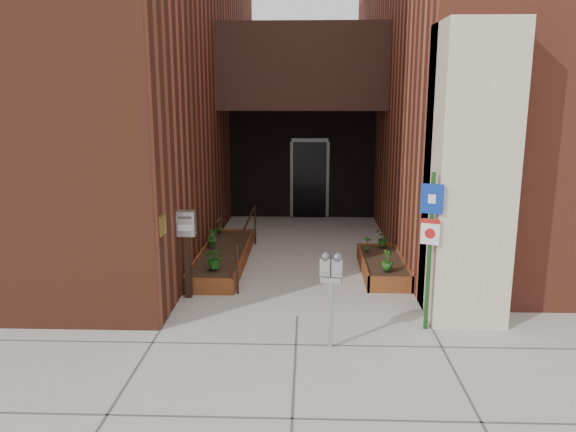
# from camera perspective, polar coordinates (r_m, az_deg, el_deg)

# --- Properties ---
(ground) EXTENTS (80.00, 80.00, 0.00)m
(ground) POSITION_cam_1_polar(r_m,az_deg,el_deg) (8.85, 0.94, -10.20)
(ground) COLOR #9E9991
(ground) RESTS_ON ground
(architecture) EXTENTS (20.00, 14.60, 10.00)m
(architecture) POSITION_cam_1_polar(r_m,az_deg,el_deg) (15.16, 0.82, 18.35)
(architecture) COLOR brown
(architecture) RESTS_ON ground
(planter_left) EXTENTS (0.90, 3.60, 0.30)m
(planter_left) POSITION_cam_1_polar(r_m,az_deg,el_deg) (11.48, -6.57, -4.25)
(planter_left) COLOR maroon
(planter_left) RESTS_ON ground
(planter_right) EXTENTS (0.80, 2.20, 0.30)m
(planter_right) POSITION_cam_1_polar(r_m,az_deg,el_deg) (10.97, 9.59, -5.12)
(planter_right) COLOR maroon
(planter_right) RESTS_ON ground
(handrail) EXTENTS (0.04, 3.34, 0.90)m
(handrail) POSITION_cam_1_polar(r_m,az_deg,el_deg) (11.21, -4.16, -1.35)
(handrail) COLOR black
(handrail) RESTS_ON ground
(parking_meter) EXTENTS (0.31, 0.17, 1.35)m
(parking_meter) POSITION_cam_1_polar(r_m,az_deg,el_deg) (7.50, 4.42, -5.91)
(parking_meter) COLOR #969698
(parking_meter) RESTS_ON ground
(sign_post) EXTENTS (0.30, 0.14, 2.32)m
(sign_post) POSITION_cam_1_polar(r_m,az_deg,el_deg) (8.22, 14.25, -1.88)
(sign_post) COLOR #173D16
(sign_post) RESTS_ON ground
(payment_dropbox) EXTENTS (0.30, 0.24, 1.50)m
(payment_dropbox) POSITION_cam_1_polar(r_m,az_deg,el_deg) (9.48, -10.23, -1.96)
(payment_dropbox) COLOR black
(payment_dropbox) RESTS_ON ground
(shrub_left_a) EXTENTS (0.45, 0.45, 0.41)m
(shrub_left_a) POSITION_cam_1_polar(r_m,az_deg,el_deg) (10.22, -7.44, -4.18)
(shrub_left_a) COLOR #1C5B1A
(shrub_left_a) RESTS_ON planter_left
(shrub_left_b) EXTENTS (0.23, 0.23, 0.33)m
(shrub_left_b) POSITION_cam_1_polar(r_m,az_deg,el_deg) (11.64, -7.78, -2.34)
(shrub_left_b) COLOR #225F1B
(shrub_left_b) RESTS_ON planter_left
(shrub_left_c) EXTENTS (0.28, 0.28, 0.35)m
(shrub_left_c) POSITION_cam_1_polar(r_m,az_deg,el_deg) (11.83, -7.76, -2.05)
(shrub_left_c) COLOR #28611B
(shrub_left_c) RESTS_ON planter_left
(shrub_left_d) EXTENTS (0.23, 0.23, 0.38)m
(shrub_left_d) POSITION_cam_1_polar(r_m,az_deg,el_deg) (12.82, -6.98, -0.85)
(shrub_left_d) COLOR #2D621C
(shrub_left_d) RESTS_ON planter_left
(shrub_right_a) EXTENTS (0.29, 0.29, 0.37)m
(shrub_right_a) POSITION_cam_1_polar(r_m,az_deg,el_deg) (10.18, 10.07, -4.45)
(shrub_right_a) COLOR #235719
(shrub_right_a) RESTS_ON planter_right
(shrub_right_b) EXTENTS (0.22, 0.22, 0.31)m
(shrub_right_b) POSITION_cam_1_polar(r_m,az_deg,el_deg) (11.32, 8.07, -2.83)
(shrub_right_b) COLOR #1D5819
(shrub_right_b) RESTS_ON planter_right
(shrub_right_c) EXTENTS (0.40, 0.40, 0.32)m
(shrub_right_c) POSITION_cam_1_polar(r_m,az_deg,el_deg) (11.75, 9.57, -2.28)
(shrub_right_c) COLOR #255A19
(shrub_right_c) RESTS_ON planter_right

